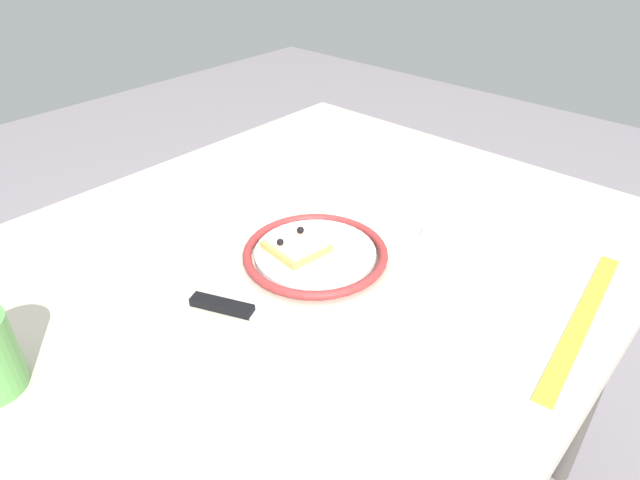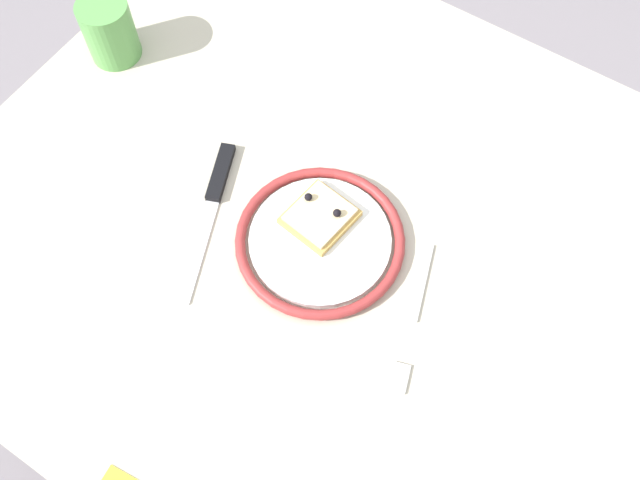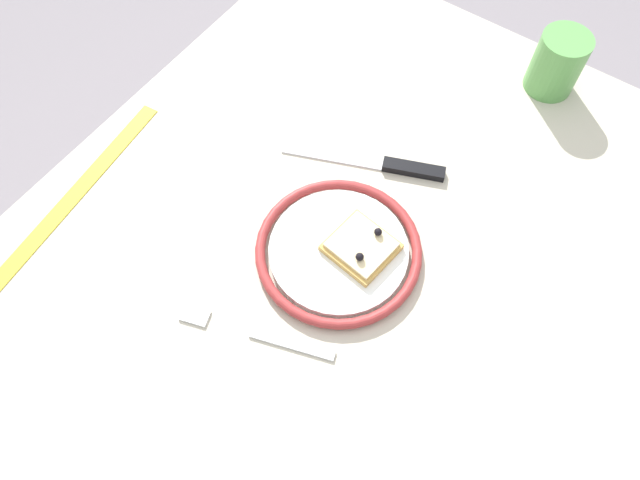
% 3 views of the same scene
% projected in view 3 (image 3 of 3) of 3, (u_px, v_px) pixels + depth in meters
% --- Properties ---
extents(ground_plane, '(6.00, 6.00, 0.00)m').
position_uv_depth(ground_plane, '(335.00, 401.00, 1.43)').
color(ground_plane, gray).
extents(dining_table, '(1.06, 0.89, 0.73)m').
position_uv_depth(dining_table, '(345.00, 297.00, 0.87)').
color(dining_table, '#BCB29E').
rests_on(dining_table, ground_plane).
extents(plate, '(0.22, 0.22, 0.02)m').
position_uv_depth(plate, '(338.00, 251.00, 0.79)').
color(plate, white).
rests_on(plate, dining_table).
extents(pizza_slice_near, '(0.09, 0.09, 0.03)m').
position_uv_depth(pizza_slice_near, '(360.00, 246.00, 0.78)').
color(pizza_slice_near, tan).
rests_on(pizza_slice_near, plate).
extents(knife, '(0.11, 0.23, 0.01)m').
position_uv_depth(knife, '(391.00, 166.00, 0.86)').
color(knife, silver).
rests_on(knife, dining_table).
extents(fork, '(0.08, 0.20, 0.00)m').
position_uv_depth(fork, '(254.00, 333.00, 0.75)').
color(fork, silver).
rests_on(fork, dining_table).
extents(cup, '(0.08, 0.08, 0.10)m').
position_uv_depth(cup, '(557.00, 63.00, 0.90)').
color(cup, '#599E4C').
rests_on(cup, dining_table).
extents(measuring_tape, '(0.35, 0.06, 0.00)m').
position_uv_depth(measuring_tape, '(78.00, 191.00, 0.85)').
color(measuring_tape, yellow).
rests_on(measuring_tape, dining_table).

